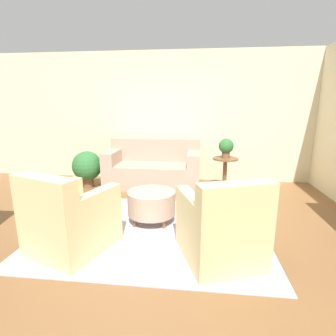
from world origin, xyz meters
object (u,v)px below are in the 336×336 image
(side_table, at_px, (225,169))
(potted_plant_floor, at_px, (87,167))
(couch, at_px, (153,169))
(armchair_right, at_px, (221,229))
(potted_plant_on_side_table, at_px, (226,147))
(ottoman_table, at_px, (151,203))
(armchair_left, at_px, (69,221))

(side_table, bearing_deg, potted_plant_floor, -178.57)
(couch, height_order, potted_plant_floor, couch)
(armchair_right, xyz_separation_m, potted_plant_floor, (-2.53, 2.37, 0.07))
(potted_plant_on_side_table, height_order, potted_plant_floor, potted_plant_on_side_table)
(ottoman_table, bearing_deg, armchair_left, -132.35)
(armchair_right, xyz_separation_m, potted_plant_on_side_table, (0.26, 2.44, 0.52))
(potted_plant_on_side_table, bearing_deg, side_table, 0.00)
(armchair_right, distance_m, potted_plant_on_side_table, 2.51)
(couch, height_order, potted_plant_on_side_table, potted_plant_on_side_table)
(armchair_right, height_order, side_table, armchair_right)
(couch, distance_m, armchair_left, 2.72)
(potted_plant_on_side_table, relative_size, potted_plant_floor, 0.50)
(potted_plant_on_side_table, bearing_deg, couch, 171.27)
(armchair_left, height_order, potted_plant_on_side_table, potted_plant_on_side_table)
(armchair_left, height_order, side_table, armchair_left)
(ottoman_table, bearing_deg, potted_plant_floor, 137.02)
(side_table, relative_size, potted_plant_on_side_table, 1.77)
(side_table, bearing_deg, couch, 171.27)
(couch, relative_size, armchair_left, 1.80)
(armchair_right, bearing_deg, armchair_left, 180.00)
(side_table, bearing_deg, potted_plant_on_side_table, 0.00)
(armchair_left, bearing_deg, couch, 78.95)
(ottoman_table, xyz_separation_m, potted_plant_on_side_table, (1.19, 1.56, 0.59))
(couch, bearing_deg, side_table, -8.73)
(side_table, distance_m, potted_plant_on_side_table, 0.44)
(armchair_right, bearing_deg, potted_plant_floor, 136.77)
(couch, bearing_deg, potted_plant_on_side_table, -8.73)
(couch, height_order, armchair_right, armchair_right)
(armchair_right, height_order, ottoman_table, armchair_right)
(couch, bearing_deg, armchair_left, -101.05)
(couch, distance_m, potted_plant_on_side_table, 1.58)
(ottoman_table, distance_m, potted_plant_floor, 2.20)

